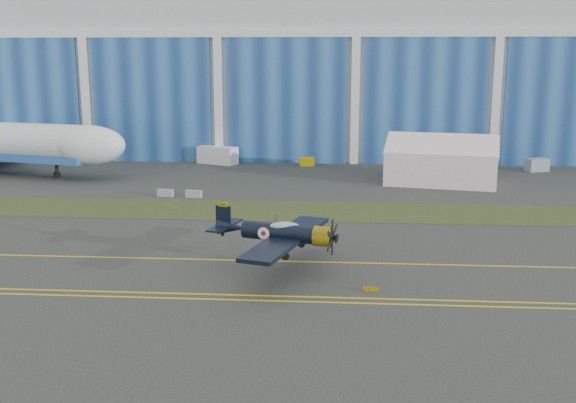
# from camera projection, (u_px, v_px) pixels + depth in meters

# --- Properties ---
(ground) EXTENTS (260.00, 260.00, 0.00)m
(ground) POSITION_uv_depth(u_px,v_px,m) (129.00, 242.00, 62.92)
(ground) COLOR #373935
(ground) RESTS_ON ground
(grass_median) EXTENTS (260.00, 10.00, 0.02)m
(grass_median) POSITION_uv_depth(u_px,v_px,m) (166.00, 209.00, 76.56)
(grass_median) COLOR #475128
(grass_median) RESTS_ON ground
(hangar) EXTENTS (220.00, 45.70, 30.00)m
(hangar) POSITION_uv_depth(u_px,v_px,m) (239.00, 68.00, 129.77)
(hangar) COLOR silver
(hangar) RESTS_ON ground
(taxiway_centreline) EXTENTS (200.00, 0.20, 0.02)m
(taxiway_centreline) POSITION_uv_depth(u_px,v_px,m) (111.00, 257.00, 58.04)
(taxiway_centreline) COLOR yellow
(taxiway_centreline) RESTS_ON ground
(edge_line_near) EXTENTS (80.00, 0.20, 0.02)m
(edge_line_near) POSITION_uv_depth(u_px,v_px,m) (68.00, 295.00, 48.78)
(edge_line_near) COLOR yellow
(edge_line_near) RESTS_ON ground
(edge_line_far) EXTENTS (80.00, 0.20, 0.02)m
(edge_line_far) POSITION_uv_depth(u_px,v_px,m) (73.00, 291.00, 49.76)
(edge_line_far) COLOR yellow
(edge_line_far) RESTS_ON ground
(guard_board_right) EXTENTS (1.20, 0.15, 0.35)m
(guard_board_right) POSITION_uv_depth(u_px,v_px,m) (371.00, 289.00, 49.57)
(guard_board_right) COLOR yellow
(guard_board_right) RESTS_ON ground
(warbird) EXTENTS (15.02, 16.68, 4.17)m
(warbird) POSITION_uv_depth(u_px,v_px,m) (280.00, 232.00, 53.72)
(warbird) COLOR black
(warbird) RESTS_ON ground
(tent) EXTENTS (16.62, 13.56, 6.85)m
(tent) POSITION_uv_depth(u_px,v_px,m) (442.00, 158.00, 92.22)
(tent) COLOR white
(tent) RESTS_ON ground
(shipping_container) EXTENTS (6.92, 4.89, 2.79)m
(shipping_container) POSITION_uv_depth(u_px,v_px,m) (218.00, 155.00, 108.89)
(shipping_container) COLOR white
(shipping_container) RESTS_ON ground
(tug) EXTENTS (2.45, 1.81, 1.29)m
(tug) POSITION_uv_depth(u_px,v_px,m) (307.00, 162.00, 106.93)
(tug) COLOR #E2CC04
(tug) RESTS_ON ground
(gse_box) EXTENTS (3.68, 2.80, 1.96)m
(gse_box) POSITION_uv_depth(u_px,v_px,m) (537.00, 165.00, 101.73)
(gse_box) COLOR gray
(gse_box) RESTS_ON ground
(barrier_a) EXTENTS (2.06, 0.85, 0.90)m
(barrier_a) POSITION_uv_depth(u_px,v_px,m) (165.00, 193.00, 83.36)
(barrier_a) COLOR gray
(barrier_a) RESTS_ON ground
(barrier_b) EXTENTS (2.07, 0.90, 0.90)m
(barrier_b) POSITION_uv_depth(u_px,v_px,m) (194.00, 194.00, 82.73)
(barrier_b) COLOR #8D9995
(barrier_b) RESTS_ON ground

